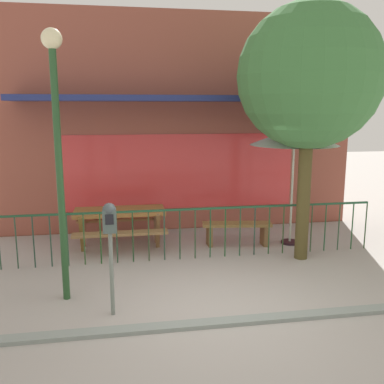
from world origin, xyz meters
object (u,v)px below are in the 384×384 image
object	(u,v)px
picnic_table_left	(120,218)
patio_umbrella	(294,137)
parking_meter_near	(110,229)
patio_bench	(237,229)
street_lamp	(57,128)
street_tree	(310,77)

from	to	relation	value
picnic_table_left	patio_umbrella	world-z (taller)	patio_umbrella
picnic_table_left	parking_meter_near	size ratio (longest dim) A/B	1.15
patio_umbrella	patio_bench	xyz separation A→B (m)	(-1.13, 0.06, -1.85)
street_lamp	patio_bench	bearing A→B (deg)	32.61
picnic_table_left	patio_umbrella	distance (m)	3.85
picnic_table_left	patio_bench	distance (m)	2.39
parking_meter_near	street_lamp	bearing A→B (deg)	137.27
patio_bench	street_tree	xyz separation A→B (m)	(0.99, -0.94, 2.95)
street_tree	parking_meter_near	bearing A→B (deg)	-153.75
parking_meter_near	street_tree	xyz separation A→B (m)	(3.47, 1.71, 2.10)
picnic_table_left	street_lamp	world-z (taller)	street_lamp
patio_umbrella	parking_meter_near	distance (m)	4.56
patio_umbrella	street_lamp	distance (m)	4.73
street_tree	street_lamp	xyz separation A→B (m)	(-4.15, -1.08, -0.80)
patio_bench	street_tree	bearing A→B (deg)	-43.69
patio_umbrella	street_tree	xyz separation A→B (m)	(-0.14, -0.89, 1.10)
patio_bench	parking_meter_near	world-z (taller)	parking_meter_near
patio_bench	street_lamp	xyz separation A→B (m)	(-3.16, -2.02, 2.15)
street_tree	street_lamp	bearing A→B (deg)	-165.40
parking_meter_near	patio_bench	bearing A→B (deg)	46.91
patio_umbrella	parking_meter_near	xyz separation A→B (m)	(-3.61, -2.60, -1.00)
parking_meter_near	street_tree	world-z (taller)	street_tree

